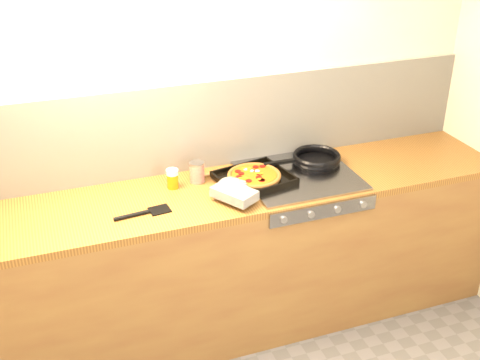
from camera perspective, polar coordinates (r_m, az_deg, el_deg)
name	(u,v)px	position (r m, az deg, el deg)	size (l,w,h in m)	color
room_shell	(204,126)	(3.30, -3.46, 5.12)	(3.20, 3.20, 3.20)	white
counter_run	(222,260)	(3.40, -1.71, -7.62)	(3.20, 0.62, 0.90)	olive
stovetop	(299,176)	(3.31, 5.59, 0.41)	(0.60, 0.56, 0.02)	gray
pizza_on_tray	(248,181)	(3.16, 0.76, -0.05)	(0.50, 0.49, 0.06)	black
frying_pan	(315,159)	(3.44, 7.16, 2.02)	(0.46, 0.28, 0.05)	black
tomato_can	(197,172)	(3.22, -4.09, 0.74)	(0.11, 0.11, 0.12)	maroon
juice_glass	(173,179)	(3.18, -6.41, 0.13)	(0.06, 0.06, 0.11)	orange
wooden_spoon	(234,170)	(3.35, -0.56, 0.95)	(0.30, 0.04, 0.02)	#A97B47
black_spatula	(144,213)	(2.97, -9.13, -3.10)	(0.29, 0.10, 0.02)	black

